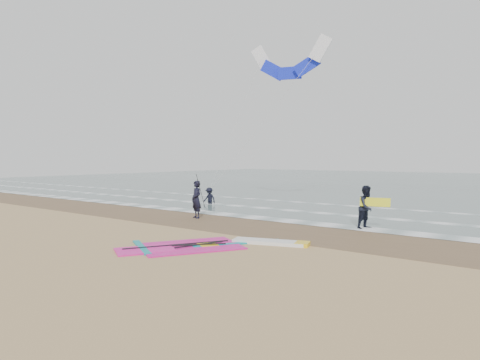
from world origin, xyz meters
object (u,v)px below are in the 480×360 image
Objects in this scene: person_standing at (196,199)px; windsurf_rig at (212,245)px; person_walking at (367,207)px; person_wading at (209,193)px; surf_kite at (289,64)px.

windsurf_rig is at bearing -24.31° from person_standing.
person_walking reaches higher than person_wading.
person_standing is at bearing 137.44° from windsurf_rig.
person_walking is 0.19× the size of surf_kite.
person_walking is at bearing -39.07° from surf_kite.
windsurf_rig is 3.87× the size of person_wading.
windsurf_rig is 2.94× the size of person_standing.
surf_kite reaches higher than windsurf_rig.
person_walking reaches higher than windsurf_rig.
person_wading is (-3.82, 5.39, -0.24)m from person_standing.
surf_kite is at bearing 35.27° from person_wading.
surf_kite is at bearing 104.63° from person_standing.
person_wading is at bearing -143.96° from surf_kite.
surf_kite reaches higher than person_wading.
person_walking is 13.24m from surf_kite.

